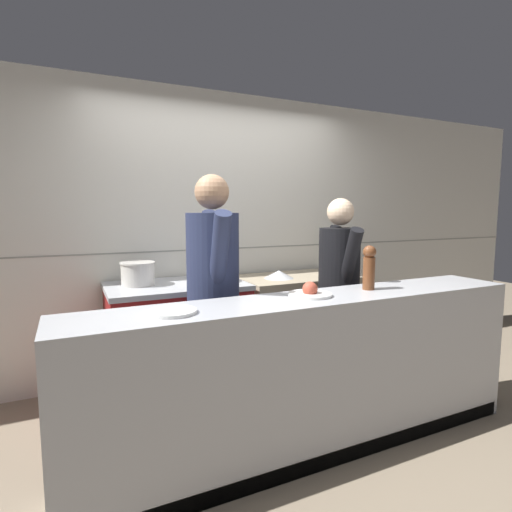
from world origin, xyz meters
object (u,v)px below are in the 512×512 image
sauce_pot (204,267)px  oven_range (177,338)px  stock_pot (138,273)px  mixing_bowl_steel (279,274)px  pepper_mill (369,266)px  plated_dish_main (172,312)px  chef_sous (339,288)px  plated_dish_appetiser (310,292)px  chef_head_cook (213,290)px

sauce_pot → oven_range: bearing=173.3°
oven_range → stock_pot: stock_pot is taller
stock_pot → mixing_bowl_steel: size_ratio=1.02×
stock_pot → pepper_mill: size_ratio=0.92×
mixing_bowl_steel → plated_dish_main: (-1.25, -1.15, 0.06)m
sauce_pot → chef_sous: (0.94, -0.59, -0.15)m
plated_dish_appetiser → stock_pot: bearing=125.6°
plated_dish_appetiser → oven_range: bearing=116.4°
stock_pot → chef_head_cook: (0.39, -0.70, -0.04)m
mixing_bowl_steel → plated_dish_appetiser: (-0.37, -1.09, 0.07)m
chef_head_cook → stock_pot: bearing=126.8°
stock_pot → plated_dish_main: stock_pot is taller
pepper_mill → oven_range: bearing=132.4°
oven_range → stock_pot: 0.63m
mixing_bowl_steel → chef_sous: chef_sous is taller
chef_head_cook → oven_range: bearing=106.4°
mixing_bowl_steel → chef_head_cook: chef_head_cook is taller
stock_pot → chef_sous: size_ratio=0.17×
stock_pot → plated_dish_main: size_ratio=1.09×
plated_dish_appetiser → sauce_pot: bearing=106.6°
mixing_bowl_steel → plated_dish_appetiser: size_ratio=0.99×
stock_pot → chef_sous: bearing=-24.8°
plated_dish_appetiser → chef_sous: bearing=40.2°
sauce_pot → chef_sous: bearing=-32.0°
plated_dish_appetiser → chef_head_cook: size_ratio=0.16×
oven_range → chef_sous: bearing=-27.7°
pepper_mill → chef_head_cook: 1.06m
stock_pot → plated_dish_appetiser: (0.85, -1.19, -0.01)m
pepper_mill → stock_pot: bearing=138.1°
chef_sous → plated_dish_appetiser: bearing=-126.2°
plated_dish_appetiser → chef_head_cook: chef_head_cook is taller
oven_range → plated_dish_main: (-0.31, -1.18, 0.53)m
mixing_bowl_steel → plated_dish_appetiser: 1.16m
plated_dish_main → oven_range: bearing=75.2°
plated_dish_main → pepper_mill: (1.34, 0.06, 0.15)m
plated_dish_main → chef_sous: 1.59m
chef_head_cook → pepper_mill: bearing=-19.8°
oven_range → stock_pot: bearing=168.2°
mixing_bowl_steel → chef_sous: (0.24, -0.57, -0.04)m
mixing_bowl_steel → chef_sous: bearing=-67.7°
plated_dish_appetiser → chef_head_cook: bearing=133.4°
sauce_pot → pepper_mill: 1.36m
oven_range → sauce_pot: size_ratio=4.42×
stock_pot → sauce_pot: bearing=-9.5°
plated_dish_appetiser → pepper_mill: 0.49m
sauce_pot → pepper_mill: (0.80, -1.10, 0.10)m
sauce_pot → chef_head_cook: 0.63m
stock_pot → chef_sous: 1.62m
chef_head_cook → chef_sous: (1.07, 0.03, -0.08)m
chef_head_cook → sauce_pot: bearing=85.3°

